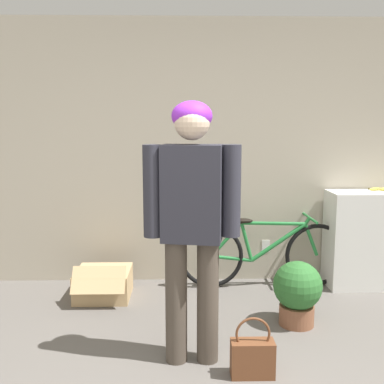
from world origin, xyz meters
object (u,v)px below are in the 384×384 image
(bicycle, at_px, (264,253))
(handbag, at_px, (252,356))
(cardboard_box, at_px, (104,283))
(potted_plant, at_px, (297,291))
(person, at_px, (192,211))

(bicycle, xyz_separation_m, handbag, (-0.36, -1.59, -0.21))
(bicycle, bearing_deg, cardboard_box, -171.95)
(bicycle, xyz_separation_m, potted_plant, (0.11, -0.85, -0.06))
(person, height_order, handbag, person)
(potted_plant, bearing_deg, handbag, -122.58)
(bicycle, height_order, handbag, bicycle)
(handbag, xyz_separation_m, potted_plant, (0.47, 0.73, 0.15))
(person, xyz_separation_m, bicycle, (0.73, 1.38, -0.69))
(person, height_order, potted_plant, person)
(cardboard_box, bearing_deg, handbag, -48.93)
(person, distance_m, cardboard_box, 1.65)
(handbag, xyz_separation_m, cardboard_box, (-1.17, 1.34, -0.00))
(handbag, height_order, potted_plant, potted_plant)
(person, distance_m, potted_plant, 1.25)
(handbag, bearing_deg, bicycle, 77.33)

